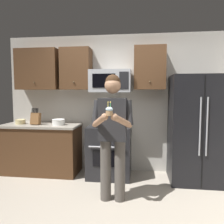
# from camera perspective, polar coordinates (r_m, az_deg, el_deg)

# --- Properties ---
(ground_plane) EXTENTS (6.00, 6.00, 0.00)m
(ground_plane) POSITION_cam_1_polar(r_m,az_deg,el_deg) (2.97, -1.50, -25.67)
(ground_plane) COLOR #9E9384
(wall_back) EXTENTS (4.40, 0.10, 2.60)m
(wall_back) POSITION_cam_1_polar(r_m,az_deg,el_deg) (4.29, 2.08, 2.18)
(wall_back) COLOR beige
(wall_back) RESTS_ON ground
(oven_range) EXTENTS (0.76, 0.70, 0.93)m
(oven_range) POSITION_cam_1_polar(r_m,az_deg,el_deg) (4.06, -0.62, -10.00)
(oven_range) COLOR black
(oven_range) RESTS_ON ground
(microwave) EXTENTS (0.74, 0.41, 0.40)m
(microwave) POSITION_cam_1_polar(r_m,az_deg,el_deg) (4.04, -0.40, 7.96)
(microwave) COLOR #9EA0A5
(refrigerator) EXTENTS (0.90, 0.75, 1.80)m
(refrigerator) POSITION_cam_1_polar(r_m,az_deg,el_deg) (4.00, 21.12, -4.13)
(refrigerator) COLOR black
(refrigerator) RESTS_ON ground
(cabinet_row_upper) EXTENTS (2.78, 0.36, 0.76)m
(cabinet_row_upper) POSITION_cam_1_polar(r_m,az_deg,el_deg) (4.22, -8.20, 10.91)
(cabinet_row_upper) COLOR #4C301C
(counter_left) EXTENTS (1.44, 0.66, 0.92)m
(counter_left) POSITION_cam_1_polar(r_m,az_deg,el_deg) (4.44, -17.63, -8.90)
(counter_left) COLOR #4C301C
(counter_left) RESTS_ON ground
(knife_block) EXTENTS (0.16, 0.15, 0.32)m
(knife_block) POSITION_cam_1_polar(r_m,az_deg,el_deg) (4.33, -19.09, -1.58)
(knife_block) COLOR brown
(knife_block) RESTS_ON counter_left
(bowl_large_white) EXTENTS (0.24, 0.24, 0.11)m
(bowl_large_white) POSITION_cam_1_polar(r_m,az_deg,el_deg) (4.17, -13.64, -2.50)
(bowl_large_white) COLOR white
(bowl_large_white) RESTS_ON counter_left
(bowl_small_colored) EXTENTS (0.19, 0.19, 0.09)m
(bowl_small_colored) POSITION_cam_1_polar(r_m,az_deg,el_deg) (4.53, -22.54, -2.30)
(bowl_small_colored) COLOR beige
(bowl_small_colored) RESTS_ON counter_left
(person) EXTENTS (0.60, 0.48, 1.76)m
(person) POSITION_cam_1_polar(r_m,az_deg,el_deg) (3.04, 0.16, -4.81)
(person) COLOR #4C4742
(person) RESTS_ON ground
(cupcake) EXTENTS (0.09, 0.09, 0.17)m
(cupcake) POSITION_cam_1_polar(r_m,az_deg,el_deg) (2.68, -0.72, 0.26)
(cupcake) COLOR #A87F56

